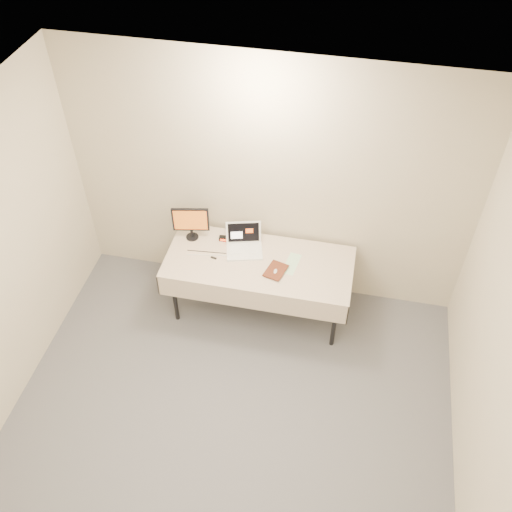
% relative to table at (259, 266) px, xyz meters
% --- Properties ---
extents(ground, '(5.00, 5.00, 0.00)m').
position_rel_table_xyz_m(ground, '(0.00, -2.05, -0.68)').
color(ground, '#55555B').
rests_on(ground, ground).
extents(back_wall, '(4.00, 0.10, 2.70)m').
position_rel_table_xyz_m(back_wall, '(0.00, 0.45, 0.67)').
color(back_wall, beige).
rests_on(back_wall, ground).
extents(table, '(1.86, 0.81, 0.74)m').
position_rel_table_xyz_m(table, '(0.00, 0.00, 0.00)').
color(table, black).
rests_on(table, ground).
extents(laptop, '(0.43, 0.41, 0.24)m').
position_rel_table_xyz_m(laptop, '(-0.19, 0.16, 0.12)').
color(laptop, white).
rests_on(laptop, table).
extents(monitor, '(0.37, 0.15, 0.38)m').
position_rel_table_xyz_m(monitor, '(-0.74, 0.20, 0.29)').
color(monitor, black).
rests_on(monitor, table).
extents(book, '(0.18, 0.07, 0.24)m').
position_rel_table_xyz_m(book, '(0.10, -0.08, 0.18)').
color(book, maroon).
rests_on(book, table).
extents(alarm_clock, '(0.12, 0.06, 0.05)m').
position_rel_table_xyz_m(alarm_clock, '(-0.41, 0.23, 0.09)').
color(alarm_clock, black).
rests_on(alarm_clock, table).
extents(clicker, '(0.05, 0.10, 0.03)m').
position_rel_table_xyz_m(clicker, '(0.19, -0.12, 0.07)').
color(clicker, silver).
rests_on(clicker, table).
extents(paper_form, '(0.16, 0.32, 0.00)m').
position_rel_table_xyz_m(paper_form, '(0.32, 0.03, 0.06)').
color(paper_form, '#B3E2B4').
rests_on(paper_form, table).
extents(usb_dongle, '(0.06, 0.03, 0.01)m').
position_rel_table_xyz_m(usb_dongle, '(-0.45, -0.05, 0.07)').
color(usb_dongle, black).
rests_on(usb_dongle, table).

